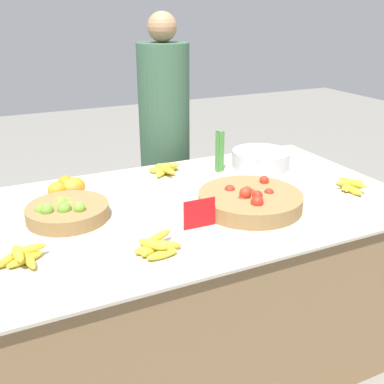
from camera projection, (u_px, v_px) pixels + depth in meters
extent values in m
plane|color=gray|center=(192.00, 349.00, 2.24)|extent=(12.00, 12.00, 0.00)
cube|color=olive|center=(192.00, 282.00, 2.09)|extent=(1.79, 1.04, 0.79)
cube|color=#BCB29E|center=(192.00, 204.00, 1.94)|extent=(1.87, 1.09, 0.01)
cylinder|color=olive|center=(68.00, 212.00, 1.78)|extent=(0.32, 0.32, 0.06)
sphere|color=#89BC42|center=(71.00, 209.00, 1.80)|extent=(0.04, 0.04, 0.04)
sphere|color=#6BA333|center=(47.00, 210.00, 1.71)|extent=(0.05, 0.05, 0.05)
sphere|color=#7AB238|center=(80.00, 208.00, 1.72)|extent=(0.05, 0.05, 0.05)
sphere|color=#6BA333|center=(66.00, 209.00, 1.74)|extent=(0.04, 0.04, 0.04)
sphere|color=#6BA333|center=(64.00, 209.00, 1.72)|extent=(0.05, 0.05, 0.05)
sphere|color=#6BA333|center=(64.00, 213.00, 1.76)|extent=(0.04, 0.04, 0.04)
sphere|color=#7AB238|center=(62.00, 210.00, 1.76)|extent=(0.04, 0.04, 0.04)
sphere|color=#6BA333|center=(71.00, 205.00, 1.82)|extent=(0.05, 0.05, 0.05)
sphere|color=#6BA333|center=(41.00, 210.00, 1.73)|extent=(0.05, 0.05, 0.05)
sphere|color=#6BA333|center=(64.00, 213.00, 1.77)|extent=(0.05, 0.05, 0.05)
sphere|color=#7AB238|center=(66.00, 204.00, 1.83)|extent=(0.05, 0.05, 0.05)
sphere|color=#6BA333|center=(84.00, 213.00, 1.78)|extent=(0.04, 0.04, 0.04)
sphere|color=#7AB238|center=(61.00, 203.00, 1.81)|extent=(0.05, 0.05, 0.05)
cylinder|color=olive|center=(250.00, 200.00, 1.88)|extent=(0.43, 0.43, 0.07)
sphere|color=red|center=(230.00, 190.00, 1.91)|extent=(0.05, 0.05, 0.05)
sphere|color=red|center=(245.00, 193.00, 1.82)|extent=(0.05, 0.05, 0.05)
sphere|color=red|center=(244.00, 196.00, 1.93)|extent=(0.05, 0.05, 0.05)
sphere|color=red|center=(250.00, 194.00, 1.89)|extent=(0.04, 0.04, 0.04)
sphere|color=red|center=(257.00, 202.00, 1.76)|extent=(0.05, 0.05, 0.05)
sphere|color=red|center=(231.00, 190.00, 1.94)|extent=(0.04, 0.04, 0.04)
sphere|color=red|center=(278.00, 201.00, 1.86)|extent=(0.04, 0.04, 0.04)
sphere|color=red|center=(249.00, 203.00, 1.83)|extent=(0.05, 0.05, 0.05)
sphere|color=red|center=(263.00, 197.00, 1.92)|extent=(0.04, 0.04, 0.04)
sphere|color=red|center=(252.00, 196.00, 1.87)|extent=(0.04, 0.04, 0.04)
sphere|color=red|center=(264.00, 180.00, 1.98)|extent=(0.04, 0.04, 0.04)
sphere|color=red|center=(257.00, 196.00, 1.81)|extent=(0.04, 0.04, 0.04)
sphere|color=red|center=(242.00, 201.00, 1.83)|extent=(0.04, 0.04, 0.04)
sphere|color=red|center=(220.00, 209.00, 1.81)|extent=(0.04, 0.04, 0.04)
sphere|color=red|center=(251.00, 194.00, 1.87)|extent=(0.05, 0.05, 0.05)
sphere|color=red|center=(219.00, 207.00, 1.81)|extent=(0.05, 0.05, 0.05)
sphere|color=red|center=(269.00, 193.00, 1.88)|extent=(0.04, 0.04, 0.04)
sphere|color=red|center=(247.00, 191.00, 1.85)|extent=(0.04, 0.04, 0.04)
sphere|color=red|center=(263.00, 197.00, 1.90)|extent=(0.04, 0.04, 0.04)
sphere|color=orange|center=(57.00, 191.00, 1.95)|extent=(0.08, 0.08, 0.08)
sphere|color=orange|center=(72.00, 188.00, 1.98)|extent=(0.08, 0.08, 0.08)
sphere|color=orange|center=(76.00, 187.00, 2.00)|extent=(0.08, 0.08, 0.08)
sphere|color=orange|center=(66.00, 183.00, 2.05)|extent=(0.07, 0.07, 0.07)
cylinder|color=#B7B7BF|center=(261.00, 159.00, 2.37)|extent=(0.30, 0.30, 0.09)
cube|color=red|center=(199.00, 213.00, 1.70)|extent=(0.13, 0.01, 0.12)
cylinder|color=#4C8E42|center=(220.00, 152.00, 2.26)|extent=(0.01, 0.01, 0.21)
cylinder|color=#428438|center=(217.00, 152.00, 2.27)|extent=(0.01, 0.01, 0.21)
cylinder|color=#4C8E42|center=(222.00, 152.00, 2.27)|extent=(0.01, 0.01, 0.21)
cylinder|color=#4C8E42|center=(216.00, 152.00, 2.27)|extent=(0.01, 0.01, 0.21)
cylinder|color=#4C8E42|center=(218.00, 151.00, 2.28)|extent=(0.01, 0.01, 0.21)
cylinder|color=#428438|center=(218.00, 153.00, 2.26)|extent=(0.01, 0.01, 0.21)
cylinder|color=#428438|center=(223.00, 152.00, 2.27)|extent=(0.01, 0.01, 0.21)
cylinder|color=#428438|center=(218.00, 152.00, 2.26)|extent=(0.01, 0.01, 0.21)
ellipsoid|color=yellow|center=(155.00, 249.00, 1.53)|extent=(0.14, 0.06, 0.04)
ellipsoid|color=yellow|center=(154.00, 249.00, 1.53)|extent=(0.12, 0.08, 0.04)
ellipsoid|color=yellow|center=(161.00, 245.00, 1.55)|extent=(0.14, 0.09, 0.03)
ellipsoid|color=yellow|center=(162.00, 254.00, 1.50)|extent=(0.12, 0.04, 0.03)
ellipsoid|color=yellow|center=(157.00, 238.00, 1.56)|extent=(0.14, 0.09, 0.03)
ellipsoid|color=yellow|center=(153.00, 244.00, 1.51)|extent=(0.10, 0.11, 0.03)
ellipsoid|color=yellow|center=(14.00, 257.00, 1.48)|extent=(0.15, 0.12, 0.03)
ellipsoid|color=yellow|center=(28.00, 258.00, 1.48)|extent=(0.05, 0.15, 0.03)
ellipsoid|color=yellow|center=(25.00, 259.00, 1.47)|extent=(0.13, 0.08, 0.03)
ellipsoid|color=yellow|center=(24.00, 255.00, 1.50)|extent=(0.04, 0.13, 0.03)
ellipsoid|color=yellow|center=(28.00, 249.00, 1.49)|extent=(0.12, 0.04, 0.03)
ellipsoid|color=yellow|center=(18.00, 253.00, 1.45)|extent=(0.04, 0.11, 0.03)
ellipsoid|color=yellow|center=(160.00, 171.00, 2.27)|extent=(0.12, 0.09, 0.03)
ellipsoid|color=yellow|center=(167.00, 170.00, 2.28)|extent=(0.15, 0.09, 0.03)
ellipsoid|color=yellow|center=(163.00, 172.00, 2.26)|extent=(0.13, 0.12, 0.03)
ellipsoid|color=yellow|center=(165.00, 170.00, 2.27)|extent=(0.09, 0.15, 0.04)
ellipsoid|color=yellow|center=(164.00, 168.00, 2.25)|extent=(0.04, 0.15, 0.03)
ellipsoid|color=yellow|center=(167.00, 166.00, 2.28)|extent=(0.13, 0.06, 0.03)
ellipsoid|color=yellow|center=(347.00, 187.00, 2.07)|extent=(0.10, 0.10, 0.03)
ellipsoid|color=yellow|center=(352.00, 190.00, 2.03)|extent=(0.03, 0.12, 0.03)
ellipsoid|color=yellow|center=(348.00, 186.00, 2.08)|extent=(0.04, 0.14, 0.03)
ellipsoid|color=yellow|center=(349.00, 186.00, 2.08)|extent=(0.13, 0.08, 0.04)
ellipsoid|color=yellow|center=(353.00, 183.00, 2.05)|extent=(0.06, 0.15, 0.03)
ellipsoid|color=yellow|center=(350.00, 182.00, 2.06)|extent=(0.12, 0.07, 0.03)
cylinder|color=#385B42|center=(165.00, 162.00, 2.76)|extent=(0.30, 0.30, 1.40)
sphere|color=#A87A56|center=(162.00, 27.00, 2.46)|extent=(0.16, 0.16, 0.16)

